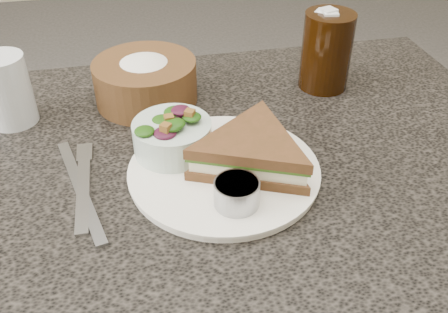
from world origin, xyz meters
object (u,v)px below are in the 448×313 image
water_glass (7,90)px  dinner_plate (224,171)px  sandwich (252,152)px  salad_bowl (172,132)px  bread_basket (145,75)px  dressing_ramekin (237,193)px  cola_glass (327,48)px

water_glass → dinner_plate: bearing=-34.1°
water_glass → sandwich: bearing=-31.8°
salad_bowl → bread_basket: bearing=97.9°
dressing_ramekin → water_glass: bearing=137.2°
cola_glass → bread_basket: bearing=177.7°
dinner_plate → sandwich: 0.05m
bread_basket → dressing_ramekin: bearing=-73.8°
sandwich → water_glass: size_ratio=1.71×
cola_glass → water_glass: bearing=-178.9°
sandwich → dinner_plate: bearing=-165.6°
sandwich → water_glass: (-0.33, 0.20, 0.02)m
dinner_plate → salad_bowl: (-0.06, 0.05, 0.04)m
sandwich → cola_glass: 0.28m
dressing_ramekin → cola_glass: cola_glass is taller
dressing_ramekin → bread_basket: bearing=106.2°
sandwich → dressing_ramekin: sandwich is taller
salad_bowl → dressing_ramekin: salad_bowl is taller
sandwich → salad_bowl: (-0.10, 0.06, 0.01)m
dressing_ramekin → dinner_plate: bearing=90.3°
sandwich → bread_basket: 0.26m
bread_basket → salad_bowl: bearing=-82.1°
dressing_ramekin → bread_basket: 0.30m
dinner_plate → bread_basket: 0.24m
dressing_ramekin → salad_bowl: bearing=116.2°
dinner_plate → water_glass: (-0.29, 0.20, 0.05)m
salad_bowl → water_glass: (-0.23, 0.14, 0.01)m
salad_bowl → water_glass: 0.27m
dinner_plate → dressing_ramekin: size_ratio=4.53×
dressing_ramekin → bread_basket: size_ratio=0.34×
sandwich → dressing_ramekin: bearing=-95.2°
dinner_plate → dressing_ramekin: dressing_ramekin is taller
dinner_plate → salad_bowl: bearing=139.2°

